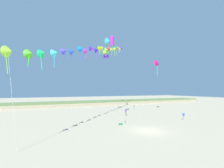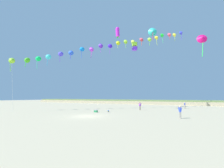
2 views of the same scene
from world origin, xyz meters
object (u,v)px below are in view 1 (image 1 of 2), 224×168
(person_near_left, at_px, (126,112))
(large_kite_outer_drift, at_px, (157,63))
(beach_cooler, at_px, (121,124))
(large_kite_high_solo, at_px, (108,42))
(beach_ball, at_px, (125,121))
(person_near_right, at_px, (134,107))
(large_kite_mid_trail, at_px, (112,41))
(person_mid_center, at_px, (184,115))
(large_kite_low_lead, at_px, (106,54))

(person_near_left, xyz_separation_m, large_kite_outer_drift, (11.69, 2.48, 12.96))
(person_near_left, xyz_separation_m, beach_cooler, (-5.48, -7.99, -0.72))
(large_kite_high_solo, bearing_deg, beach_ball, -102.57)
(person_near_right, relative_size, large_kite_mid_trail, 0.57)
(person_near_left, distance_m, beach_cooler, 9.71)
(large_kite_high_solo, xyz_separation_m, large_kite_outer_drift, (11.39, -9.21, -7.45))
(person_near_left, distance_m, large_kite_high_solo, 23.52)
(person_near_right, bearing_deg, beach_ball, -127.00)
(person_near_left, xyz_separation_m, large_kite_mid_trail, (-4.29, -1.66, 15.87))
(large_kite_high_solo, bearing_deg, large_kite_mid_trail, -108.94)
(person_near_left, bearing_deg, person_mid_center, -48.45)
(person_near_left, distance_m, large_kite_outer_drift, 17.62)
(large_kite_mid_trail, distance_m, beach_cooler, 17.80)
(person_near_right, relative_size, beach_ball, 4.15)
(person_near_left, height_order, large_kite_outer_drift, large_kite_outer_drift)
(person_near_right, height_order, large_kite_high_solo, large_kite_high_solo)
(beach_cooler, bearing_deg, person_near_right, 51.65)
(large_kite_mid_trail, relative_size, beach_ball, 7.29)
(person_mid_center, bearing_deg, beach_ball, 167.40)
(large_kite_low_lead, distance_m, beach_ball, 19.59)
(person_near_right, distance_m, large_kite_outer_drift, 15.02)
(person_mid_center, height_order, beach_ball, person_mid_center)
(person_near_left, xyz_separation_m, person_near_right, (7.90, 8.92, -0.07))
(large_kite_high_solo, bearing_deg, person_near_left, -91.44)
(person_near_right, bearing_deg, large_kite_low_lead, -162.41)
(large_kite_mid_trail, distance_m, large_kite_outer_drift, 16.76)
(large_kite_outer_drift, relative_size, beach_cooler, 8.09)
(beach_cooler, bearing_deg, large_kite_mid_trail, 79.35)
(large_kite_high_solo, distance_m, beach_ball, 28.25)
(person_near_right, bearing_deg, person_near_left, -131.54)
(large_kite_outer_drift, xyz_separation_m, beach_ball, (-15.46, -9.06, -13.71))
(person_mid_center, relative_size, beach_ball, 4.37)
(person_near_left, bearing_deg, large_kite_high_solo, 88.56)
(person_near_right, xyz_separation_m, large_kite_high_solo, (-7.61, 2.77, 20.48))
(person_near_left, bearing_deg, large_kite_low_lead, 118.57)
(person_mid_center, bearing_deg, large_kite_low_lead, 127.21)
(person_near_left, bearing_deg, beach_cooler, -124.43)
(person_mid_center, height_order, large_kite_high_solo, large_kite_high_solo)
(large_kite_low_lead, height_order, large_kite_high_solo, large_kite_high_solo)
(person_near_right, distance_m, person_mid_center, 18.18)
(beach_cooler, bearing_deg, large_kite_low_lead, 79.49)
(person_near_right, height_order, large_kite_outer_drift, large_kite_outer_drift)
(person_near_left, distance_m, beach_ball, 7.63)
(large_kite_low_lead, xyz_separation_m, beach_cooler, (-2.50, -13.46, -15.39))
(large_kite_high_solo, bearing_deg, beach_cooler, -106.35)
(person_mid_center, relative_size, large_kite_mid_trail, 0.60)
(large_kite_mid_trail, bearing_deg, beach_cooler, -100.65)
(large_kite_mid_trail, bearing_deg, large_kite_outer_drift, 14.53)
(person_near_right, relative_size, person_mid_center, 0.95)
(large_kite_mid_trail, bearing_deg, person_near_left, 21.21)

